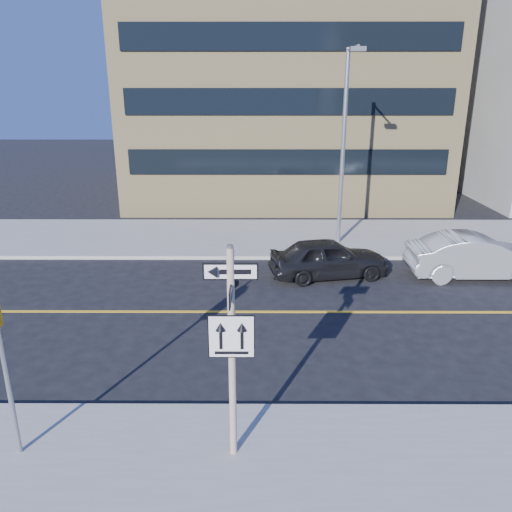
{
  "coord_description": "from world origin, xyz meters",
  "views": [
    {
      "loc": [
        0.45,
        -10.17,
        6.59
      ],
      "look_at": [
        0.39,
        4.0,
        1.84
      ],
      "focal_mm": 35.0,
      "sensor_mm": 36.0,
      "label": 1
    }
  ],
  "objects_px": {
    "streetlight_a": "(345,136)",
    "sign_pole": "(232,343)",
    "parked_car_a": "(328,258)",
    "parked_car_b": "(476,257)"
  },
  "relations": [
    {
      "from": "parked_car_b",
      "to": "streetlight_a",
      "type": "bearing_deg",
      "value": 50.08
    },
    {
      "from": "sign_pole",
      "to": "parked_car_a",
      "type": "relative_size",
      "value": 0.95
    },
    {
      "from": "parked_car_a",
      "to": "parked_car_b",
      "type": "xyz_separation_m",
      "value": [
        5.38,
        -0.03,
        0.08
      ]
    },
    {
      "from": "parked_car_a",
      "to": "sign_pole",
      "type": "bearing_deg",
      "value": 151.57
    },
    {
      "from": "parked_car_a",
      "to": "parked_car_b",
      "type": "bearing_deg",
      "value": -101.25
    },
    {
      "from": "parked_car_a",
      "to": "streetlight_a",
      "type": "height_order",
      "value": "streetlight_a"
    },
    {
      "from": "streetlight_a",
      "to": "sign_pole",
      "type": "bearing_deg",
      "value": -106.77
    },
    {
      "from": "parked_car_a",
      "to": "parked_car_b",
      "type": "height_order",
      "value": "parked_car_b"
    },
    {
      "from": "sign_pole",
      "to": "streetlight_a",
      "type": "height_order",
      "value": "streetlight_a"
    },
    {
      "from": "parked_car_a",
      "to": "streetlight_a",
      "type": "relative_size",
      "value": 0.53
    }
  ]
}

